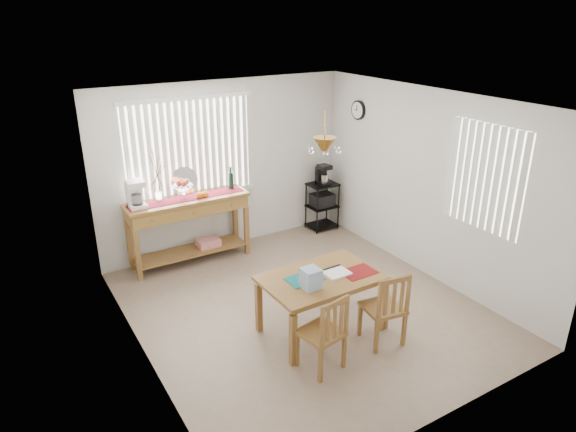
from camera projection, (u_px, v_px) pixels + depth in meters
ground at (304, 308)px, 6.53m from camera, size 4.00×4.50×0.01m
room_shell at (305, 181)px, 5.91m from camera, size 4.20×4.70×2.70m
sideboard at (189, 214)px, 7.47m from camera, size 1.79×0.50×1.01m
sideboard_items at (165, 191)px, 7.18m from camera, size 1.70×0.43×0.77m
wire_cart at (322, 202)px, 8.73m from camera, size 0.48×0.38×0.81m
cart_items at (323, 175)px, 8.56m from camera, size 0.19×0.23×0.33m
dining_table at (321, 283)px, 5.84m from camera, size 1.34×0.88×0.71m
table_items at (317, 277)px, 5.63m from camera, size 1.03×0.47×0.23m
chair_left at (324, 333)px, 5.27m from camera, size 0.48×0.48×0.88m
chair_right at (385, 309)px, 5.69m from camera, size 0.48×0.48×0.91m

